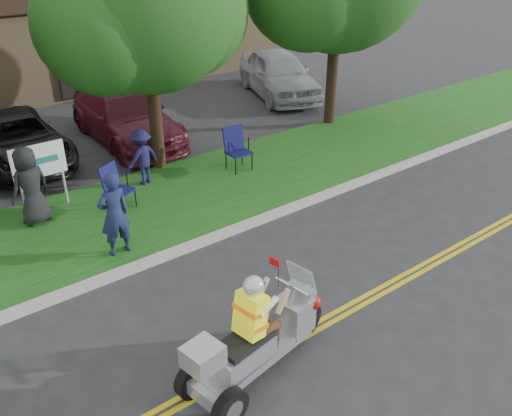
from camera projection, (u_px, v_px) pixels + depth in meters
ground at (322, 300)px, 10.19m from camera, size 120.00×120.00×0.00m
centerline_near at (344, 315)px, 9.79m from camera, size 60.00×0.10×0.01m
centerline_far at (338, 311)px, 9.90m from camera, size 60.00×0.10×0.01m
curb at (229, 232)px, 12.30m from camera, size 60.00×0.25×0.12m
grass_verge at (181, 197)px, 13.80m from camera, size 60.00×4.00×0.10m
commercial_building at (56, 30)px, 23.57m from camera, size 18.00×8.20×4.00m
tree_mid at (146, 5)px, 13.44m from camera, size 5.88×4.80×7.05m
business_sign at (39, 165)px, 12.66m from camera, size 1.25×0.06×1.75m
trike_scooter at (256, 342)px, 8.23m from camera, size 2.88×1.12×1.89m
lawn_chair_a at (236, 146)px, 15.00m from camera, size 0.65×0.67×1.18m
lawn_chair_b at (115, 185)px, 12.91m from camera, size 0.80×0.81×1.12m
spectator_adult_left at (114, 214)px, 11.03m from camera, size 0.68×0.45×1.82m
spectator_chair_a at (142, 157)px, 14.10m from camera, size 1.06×0.75×1.49m
spectator_chair_b at (30, 186)px, 12.17m from camera, size 1.04×0.83×1.85m
parked_car_mid at (16, 140)px, 15.64m from camera, size 2.36×5.02×1.39m
parked_car_right at (126, 117)px, 17.14m from camera, size 2.38×5.45×1.56m
parked_car_far_right at (278, 74)px, 21.48m from camera, size 3.73×5.60×1.77m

